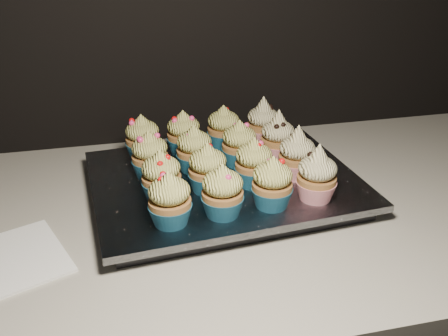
{
  "coord_description": "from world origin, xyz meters",
  "views": [
    {
      "loc": [
        -0.28,
        1.0,
        1.33
      ],
      "look_at": [
        -0.11,
        1.74,
        0.95
      ],
      "focal_mm": 40.0,
      "sensor_mm": 36.0,
      "label": 1
    }
  ],
  "objects": [
    {
      "name": "cupcake_4",
      "position": [
        -0.22,
        1.69,
        0.97
      ],
      "size": [
        0.06,
        0.06,
        0.08
      ],
      "color": "#1B5F81",
      "rests_on": "foil_lining"
    },
    {
      "name": "cupcake_12",
      "position": [
        -0.24,
        1.84,
        0.97
      ],
      "size": [
        0.06,
        0.06,
        0.08
      ],
      "color": "#1B5F81",
      "rests_on": "foil_lining"
    },
    {
      "name": "cupcake_13",
      "position": [
        -0.16,
        1.85,
        0.97
      ],
      "size": [
        0.06,
        0.06,
        0.08
      ],
      "color": "#1B5F81",
      "rests_on": "foil_lining"
    },
    {
      "name": "cupcake_11",
      "position": [
        -0.0,
        1.79,
        0.97
      ],
      "size": [
        0.06,
        0.06,
        0.1
      ],
      "color": "red",
      "rests_on": "foil_lining"
    },
    {
      "name": "cupcake_5",
      "position": [
        -0.15,
        1.69,
        0.97
      ],
      "size": [
        0.06,
        0.06,
        0.08
      ],
      "color": "#1B5F81",
      "rests_on": "foil_lining"
    },
    {
      "name": "cupcake_9",
      "position": [
        -0.16,
        1.77,
        0.97
      ],
      "size": [
        0.06,
        0.06,
        0.08
      ],
      "color": "#1B5F81",
      "rests_on": "foil_lining"
    },
    {
      "name": "worktop",
      "position": [
        0.0,
        1.7,
        0.88
      ],
      "size": [
        2.44,
        0.64,
        0.04
      ],
      "primitive_type": "cube",
      "color": "beige",
      "rests_on": "cabinet"
    },
    {
      "name": "cupcake_8",
      "position": [
        -0.23,
        1.77,
        0.97
      ],
      "size": [
        0.06,
        0.06,
        0.08
      ],
      "color": "#1B5F81",
      "rests_on": "foil_lining"
    },
    {
      "name": "napkin",
      "position": [
        -0.45,
        1.61,
        0.9
      ],
      "size": [
        0.19,
        0.19,
        0.0
      ],
      "primitive_type": "cube",
      "rotation": [
        0.0,
        0.0,
        0.38
      ],
      "color": "white",
      "rests_on": "worktop"
    },
    {
      "name": "cupcake_1",
      "position": [
        -0.14,
        1.62,
        0.97
      ],
      "size": [
        0.06,
        0.06,
        0.08
      ],
      "color": "#1B5F81",
      "rests_on": "foil_lining"
    },
    {
      "name": "foil_lining",
      "position": [
        -0.11,
        1.74,
        0.93
      ],
      "size": [
        0.47,
        0.38,
        0.01
      ],
      "primitive_type": "cube",
      "rotation": [
        0.0,
        0.0,
        0.08
      ],
      "color": "silver",
      "rests_on": "baking_tray"
    },
    {
      "name": "cupcake_0",
      "position": [
        -0.22,
        1.61,
        0.97
      ],
      "size": [
        0.06,
        0.06,
        0.08
      ],
      "color": "#1B5F81",
      "rests_on": "foil_lining"
    },
    {
      "name": "cupcake_2",
      "position": [
        -0.06,
        1.63,
        0.97
      ],
      "size": [
        0.06,
        0.06,
        0.08
      ],
      "color": "#1B5F81",
      "rests_on": "foil_lining"
    },
    {
      "name": "cupcake_15",
      "position": [
        -0.01,
        1.86,
        0.97
      ],
      "size": [
        0.06,
        0.06,
        0.1
      ],
      "color": "red",
      "rests_on": "foil_lining"
    },
    {
      "name": "cupcake_10",
      "position": [
        -0.08,
        1.78,
        0.97
      ],
      "size": [
        0.06,
        0.06,
        0.08
      ],
      "color": "#1B5F81",
      "rests_on": "foil_lining"
    },
    {
      "name": "cupcake_14",
      "position": [
        -0.09,
        1.86,
        0.97
      ],
      "size": [
        0.06,
        0.06,
        0.08
      ],
      "color": "#1B5F81",
      "rests_on": "foil_lining"
    },
    {
      "name": "cupcake_6",
      "position": [
        -0.07,
        1.7,
        0.97
      ],
      "size": [
        0.06,
        0.06,
        0.08
      ],
      "color": "#1B5F81",
      "rests_on": "foil_lining"
    },
    {
      "name": "cupcake_3",
      "position": [
        0.01,
        1.63,
        0.97
      ],
      "size": [
        0.06,
        0.06,
        0.1
      ],
      "color": "red",
      "rests_on": "foil_lining"
    },
    {
      "name": "baking_tray",
      "position": [
        -0.11,
        1.74,
        0.91
      ],
      "size": [
        0.43,
        0.34,
        0.02
      ],
      "primitive_type": "cube",
      "rotation": [
        0.0,
        0.0,
        0.08
      ],
      "color": "black",
      "rests_on": "worktop"
    },
    {
      "name": "cupcake_7",
      "position": [
        0.01,
        1.71,
        0.97
      ],
      "size": [
        0.06,
        0.06,
        0.1
      ],
      "color": "red",
      "rests_on": "foil_lining"
    }
  ]
}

